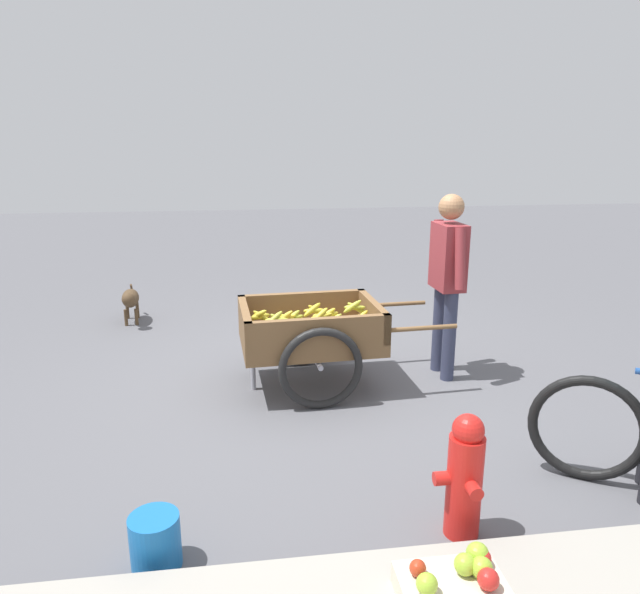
{
  "coord_description": "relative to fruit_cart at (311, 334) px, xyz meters",
  "views": [
    {
      "loc": [
        0.66,
        4.39,
        1.98
      ],
      "look_at": [
        0.05,
        -0.0,
        0.75
      ],
      "focal_mm": 32.64,
      "sensor_mm": 36.0,
      "label": 1
    }
  ],
  "objects": [
    {
      "name": "vendor_person",
      "position": [
        -1.15,
        -0.07,
        0.48
      ],
      "size": [
        0.22,
        0.58,
        1.54
      ],
      "color": "#333851",
      "rests_on": "ground"
    },
    {
      "name": "dog",
      "position": [
        1.75,
        -1.92,
        -0.17
      ],
      "size": [
        0.23,
        0.67,
        0.4
      ],
      "color": "#4C3823",
      "rests_on": "ground"
    },
    {
      "name": "ground_plane",
      "position": [
        -0.13,
        0.0,
        -0.44
      ],
      "size": [
        24.0,
        24.0,
        0.0
      ],
      "primitive_type": "plane",
      "color": "#56565B"
    },
    {
      "name": "fruit_cart",
      "position": [
        0.0,
        0.0,
        0.0
      ],
      "size": [
        1.69,
        0.98,
        0.73
      ],
      "color": "brown",
      "rests_on": "ground"
    },
    {
      "name": "plastic_bucket",
      "position": [
        0.98,
        1.98,
        -0.31
      ],
      "size": [
        0.24,
        0.24,
        0.27
      ],
      "primitive_type": "cylinder",
      "color": "#1966B2",
      "rests_on": "ground"
    },
    {
      "name": "fire_hydrant",
      "position": [
        -0.54,
        1.95,
        -0.11
      ],
      "size": [
        0.25,
        0.25,
        0.67
      ],
      "color": "red",
      "rests_on": "ground"
    }
  ]
}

